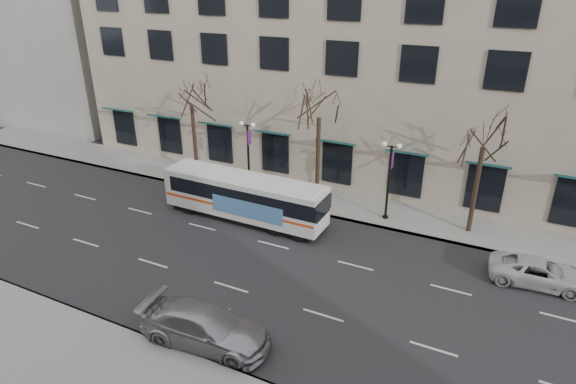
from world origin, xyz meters
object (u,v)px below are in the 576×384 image
Objects in this scene: tree_far_mid at (319,103)px; silver_car at (206,327)px; tree_far_left at (190,91)px; city_bus at (245,196)px; tree_far_right at (486,131)px; lamp_post_left at (248,153)px; lamp_post_right at (389,178)px; white_pickup at (539,272)px.

silver_car is (1.19, -14.91, -6.08)m from tree_far_mid.
city_bus is at bearing -32.29° from tree_far_left.
tree_far_mid reaches higher than tree_far_right.
lamp_post_left is at bearing -173.15° from tree_far_mid.
tree_far_right is at bearing -0.00° from tree_far_mid.
lamp_post_right is (-4.99, -0.60, -3.48)m from tree_far_right.
city_bus is (1.93, -3.79, -1.34)m from lamp_post_left.
silver_car is 1.19× the size of white_pickup.
city_bus reaches higher than silver_car.
lamp_post_left reaches higher than city_bus.
white_pickup is at bearing -46.32° from tree_far_right.
lamp_post_right is 9.72m from white_pickup.
city_bus is 11.38m from silver_car.
lamp_post_left is (-14.99, -0.60, -3.48)m from tree_far_right.
lamp_post_left and lamp_post_right have the same top height.
lamp_post_right is (10.00, 0.00, 0.00)m from lamp_post_left.
tree_far_mid is at bearing 69.77° from white_pickup.
tree_far_right is 0.74× the size of city_bus.
silver_car is (-3.82, -14.31, -2.12)m from lamp_post_right.
tree_far_mid reaches higher than city_bus.
tree_far_mid is 7.53m from city_bus.
tree_far_right is 18.20m from silver_car.
tree_far_right is 15.40m from lamp_post_left.
lamp_post_left is 15.73m from silver_car.
tree_far_mid is at bearing -0.06° from silver_car.
tree_far_mid is at bearing 173.17° from lamp_post_right.
city_bus is at bearing -62.98° from lamp_post_left.
white_pickup is (16.88, 0.39, -0.94)m from city_bus.
tree_far_right is at bearing 19.54° from city_bus.
tree_far_right is at bearing 0.00° from tree_far_left.
tree_far_left is 24.90m from white_pickup.
tree_far_left reaches higher than silver_car.
silver_car is (-8.81, -14.91, -5.60)m from tree_far_right.
city_bus is 16.91m from white_pickup.
tree_far_right reaches higher than white_pickup.
tree_far_mid is at bearing 6.85° from lamp_post_left.
tree_far_left is 20.00m from tree_far_right.
lamp_post_left is at bearing -6.83° from tree_far_left.
lamp_post_right is at bearing -173.15° from tree_far_right.
lamp_post_left is at bearing 18.74° from silver_car.
lamp_post_left is at bearing 75.66° from white_pickup.
city_bus is at bearing 17.37° from silver_car.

